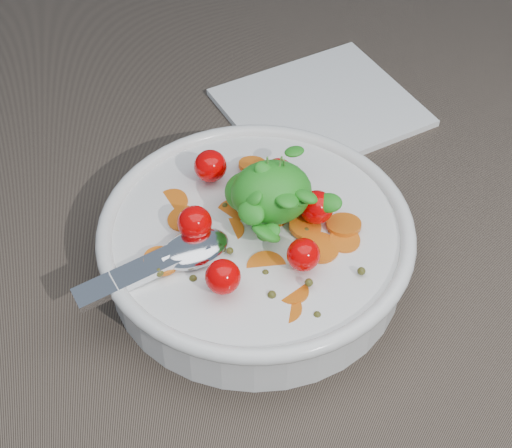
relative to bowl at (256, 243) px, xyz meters
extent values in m
plane|color=brown|center=(0.02, -0.01, -0.03)|extent=(6.00, 6.00, 0.00)
cylinder|color=white|center=(0.00, 0.00, -0.01)|extent=(0.23, 0.23, 0.04)
torus|color=white|center=(0.00, 0.00, 0.02)|extent=(0.24, 0.24, 0.01)
cylinder|color=white|center=(0.00, 0.00, -0.03)|extent=(0.11, 0.11, 0.01)
cylinder|color=brown|center=(0.00, 0.00, -0.01)|extent=(0.21, 0.21, 0.03)
cylinder|color=orange|center=(0.00, -0.04, 0.01)|extent=(0.03, 0.03, 0.01)
cylinder|color=orange|center=(0.01, 0.06, 0.02)|extent=(0.03, 0.03, 0.01)
cylinder|color=orange|center=(0.04, -0.03, 0.02)|extent=(0.04, 0.04, 0.01)
cylinder|color=orange|center=(-0.05, 0.02, 0.02)|extent=(0.03, 0.03, 0.01)
cylinder|color=orange|center=(-0.06, 0.04, 0.01)|extent=(0.03, 0.03, 0.01)
cylinder|color=orange|center=(-0.07, -0.02, 0.02)|extent=(0.03, 0.03, 0.01)
cylinder|color=orange|center=(0.04, -0.01, 0.02)|extent=(0.03, 0.03, 0.01)
cylinder|color=orange|center=(0.01, -0.06, 0.01)|extent=(0.03, 0.03, 0.01)
cylinder|color=orange|center=(0.07, -0.01, 0.02)|extent=(0.04, 0.04, 0.01)
cylinder|color=orange|center=(0.00, 0.04, 0.02)|extent=(0.03, 0.03, 0.01)
cylinder|color=orange|center=(-0.02, 0.00, 0.01)|extent=(0.03, 0.03, 0.01)
cylinder|color=orange|center=(0.06, -0.02, 0.02)|extent=(0.03, 0.03, 0.01)
cylinder|color=orange|center=(0.05, 0.02, 0.01)|extent=(0.02, 0.02, 0.01)
cylinder|color=orange|center=(-0.02, 0.02, 0.01)|extent=(0.02, 0.02, 0.01)
cylinder|color=orange|center=(0.00, -0.08, 0.01)|extent=(0.04, 0.04, 0.01)
cylinder|color=orange|center=(0.02, 0.01, 0.01)|extent=(0.03, 0.02, 0.01)
cylinder|color=orange|center=(-0.05, -0.01, 0.02)|extent=(0.03, 0.03, 0.01)
sphere|color=#434216|center=(0.00, -0.04, 0.01)|extent=(0.01, 0.01, 0.01)
sphere|color=#434216|center=(0.03, -0.06, 0.02)|extent=(0.01, 0.01, 0.01)
sphere|color=#434216|center=(-0.05, -0.04, 0.02)|extent=(0.01, 0.01, 0.01)
sphere|color=#434216|center=(0.03, -0.09, 0.02)|extent=(0.01, 0.01, 0.01)
sphere|color=#434216|center=(-0.02, -0.02, 0.02)|extent=(0.01, 0.01, 0.01)
sphere|color=#434216|center=(-0.08, -0.03, 0.02)|extent=(0.01, 0.01, 0.01)
sphere|color=#434216|center=(-0.04, -0.02, 0.01)|extent=(0.01, 0.01, 0.01)
sphere|color=#434216|center=(0.07, 0.00, 0.02)|extent=(0.00, 0.00, 0.00)
sphere|color=#434216|center=(0.00, -0.06, 0.02)|extent=(0.01, 0.01, 0.01)
sphere|color=#434216|center=(0.03, 0.01, 0.02)|extent=(0.01, 0.01, 0.01)
sphere|color=#434216|center=(0.04, -0.01, 0.02)|extent=(0.01, 0.01, 0.01)
sphere|color=#434216|center=(-0.05, 0.02, 0.02)|extent=(0.01, 0.01, 0.01)
sphere|color=#434216|center=(-0.01, 0.05, 0.02)|extent=(0.01, 0.01, 0.01)
sphere|color=#434216|center=(0.07, -0.06, 0.02)|extent=(0.01, 0.01, 0.01)
sphere|color=#434216|center=(0.04, -0.01, 0.02)|extent=(0.01, 0.01, 0.01)
sphere|color=#434216|center=(-0.02, 0.03, 0.02)|extent=(0.00, 0.00, 0.00)
sphere|color=#CD0001|center=(0.05, 0.00, 0.03)|extent=(0.03, 0.03, 0.03)
sphere|color=#CD0001|center=(0.03, 0.04, 0.03)|extent=(0.02, 0.02, 0.02)
sphere|color=#CD0001|center=(-0.03, 0.06, 0.03)|extent=(0.03, 0.03, 0.03)
sphere|color=#CD0001|center=(-0.05, 0.00, 0.03)|extent=(0.03, 0.03, 0.03)
sphere|color=#CD0001|center=(-0.03, -0.05, 0.03)|extent=(0.02, 0.02, 0.02)
sphere|color=#CD0001|center=(0.03, -0.04, 0.03)|extent=(0.02, 0.02, 0.02)
ellipsoid|color=green|center=(0.01, 0.01, 0.04)|extent=(0.06, 0.05, 0.04)
ellipsoid|color=green|center=(0.00, 0.02, 0.04)|extent=(0.03, 0.03, 0.03)
ellipsoid|color=green|center=(0.01, 0.01, 0.05)|extent=(0.03, 0.03, 0.02)
ellipsoid|color=green|center=(0.02, 0.01, 0.06)|extent=(0.02, 0.02, 0.01)
ellipsoid|color=green|center=(0.02, 0.01, 0.05)|extent=(0.02, 0.02, 0.01)
ellipsoid|color=green|center=(0.01, 0.01, 0.06)|extent=(0.02, 0.02, 0.02)
ellipsoid|color=green|center=(0.01, 0.01, 0.06)|extent=(0.03, 0.02, 0.02)
ellipsoid|color=green|center=(0.00, -0.02, 0.04)|extent=(0.02, 0.02, 0.02)
ellipsoid|color=green|center=(0.03, -0.01, 0.06)|extent=(0.02, 0.02, 0.01)
ellipsoid|color=green|center=(0.01, 0.01, 0.05)|extent=(0.02, 0.02, 0.01)
ellipsoid|color=green|center=(0.00, -0.03, 0.04)|extent=(0.03, 0.03, 0.02)
ellipsoid|color=green|center=(0.02, 0.02, 0.05)|extent=(0.02, 0.02, 0.02)
ellipsoid|color=green|center=(0.03, 0.01, 0.05)|extent=(0.02, 0.02, 0.01)
ellipsoid|color=green|center=(0.02, 0.02, 0.05)|extent=(0.02, 0.02, 0.01)
ellipsoid|color=green|center=(0.01, 0.01, 0.05)|extent=(0.02, 0.03, 0.01)
ellipsoid|color=green|center=(0.01, 0.02, 0.06)|extent=(0.02, 0.02, 0.01)
ellipsoid|color=green|center=(0.01, 0.01, 0.05)|extent=(0.02, 0.03, 0.02)
ellipsoid|color=green|center=(0.00, -0.01, 0.05)|extent=(0.02, 0.02, 0.02)
ellipsoid|color=green|center=(0.02, -0.01, 0.06)|extent=(0.02, 0.02, 0.01)
ellipsoid|color=green|center=(0.01, 0.00, 0.05)|extent=(0.02, 0.02, 0.01)
ellipsoid|color=green|center=(0.04, 0.05, 0.04)|extent=(0.02, 0.02, 0.01)
ellipsoid|color=green|center=(0.05, -0.01, 0.04)|extent=(0.03, 0.03, 0.02)
ellipsoid|color=green|center=(-0.01, -0.01, 0.05)|extent=(0.03, 0.03, 0.02)
ellipsoid|color=green|center=(0.01, 0.00, 0.05)|extent=(0.02, 0.02, 0.02)
ellipsoid|color=green|center=(0.02, 0.00, 0.05)|extent=(0.02, 0.02, 0.01)
ellipsoid|color=green|center=(0.03, 0.00, 0.05)|extent=(0.03, 0.03, 0.01)
cylinder|color=#4C8C33|center=(0.02, 0.01, 0.05)|extent=(0.01, 0.01, 0.04)
cylinder|color=#4C8C33|center=(0.02, 0.02, 0.05)|extent=(0.01, 0.01, 0.04)
cylinder|color=#4C8C33|center=(0.01, 0.01, 0.05)|extent=(0.00, 0.00, 0.04)
ellipsoid|color=silver|center=(-0.05, -0.02, 0.02)|extent=(0.06, 0.05, 0.02)
cube|color=silver|center=(-0.09, -0.03, 0.02)|extent=(0.10, 0.05, 0.01)
cylinder|color=silver|center=(-0.06, -0.02, 0.02)|extent=(0.02, 0.01, 0.01)
cube|color=white|center=(0.10, 0.18, -0.03)|extent=(0.21, 0.19, 0.01)
camera|label=1|loc=(-0.07, -0.39, 0.44)|focal=55.00mm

